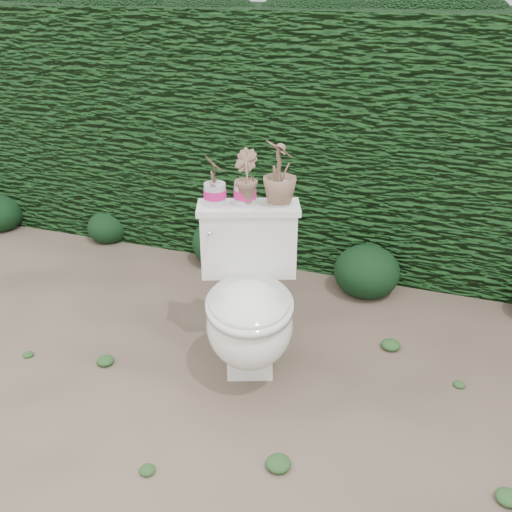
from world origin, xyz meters
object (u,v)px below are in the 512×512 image
(toilet, at_px, (249,305))
(potted_plant_left, at_px, (215,182))
(potted_plant_right, at_px, (280,175))
(potted_plant_center, at_px, (245,180))

(toilet, bearing_deg, potted_plant_left, 123.83)
(toilet, height_order, potted_plant_right, potted_plant_right)
(toilet, relative_size, potted_plant_center, 3.12)
(potted_plant_center, bearing_deg, potted_plant_right, -113.89)
(toilet, bearing_deg, potted_plant_center, 93.74)
(potted_plant_right, bearing_deg, toilet, 122.24)
(toilet, relative_size, potted_plant_right, 2.62)
(potted_plant_right, bearing_deg, potted_plant_left, 64.28)
(potted_plant_left, bearing_deg, potted_plant_center, -113.84)
(potted_plant_left, distance_m, potted_plant_center, 0.15)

